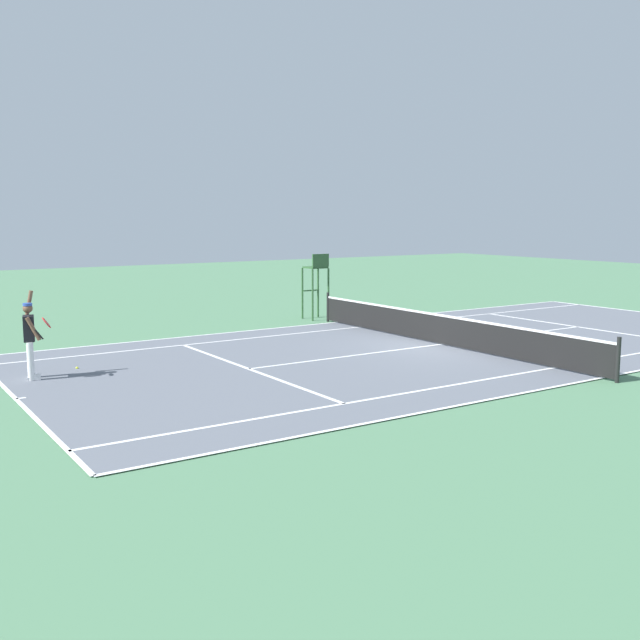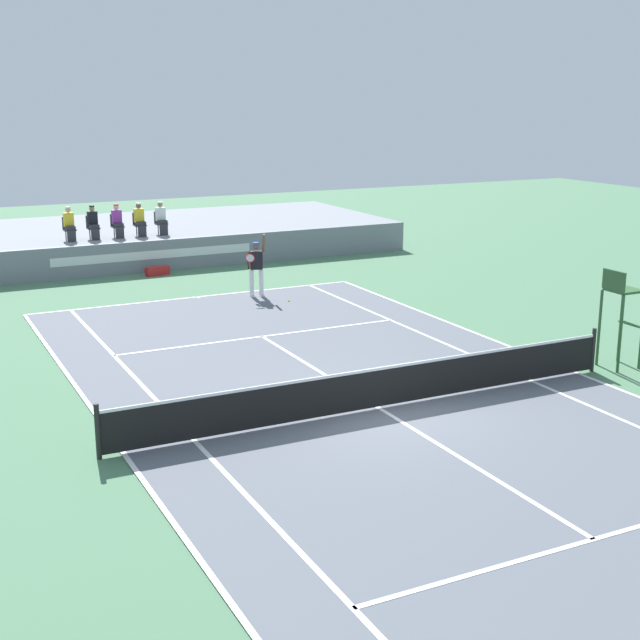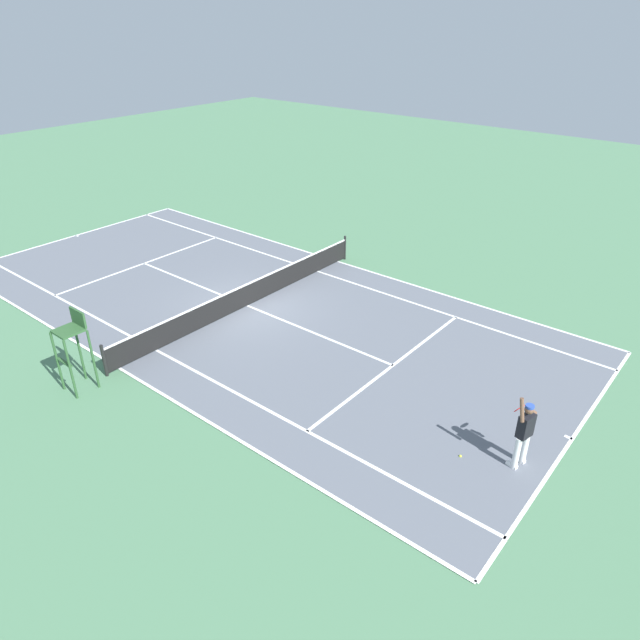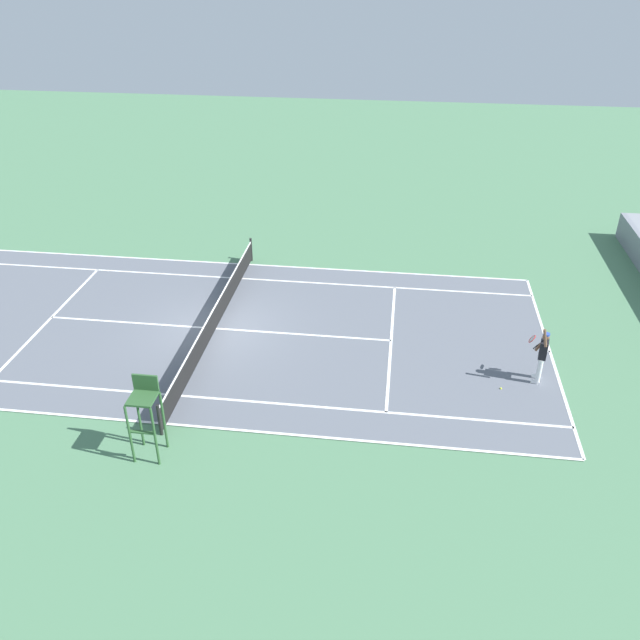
# 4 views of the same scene
# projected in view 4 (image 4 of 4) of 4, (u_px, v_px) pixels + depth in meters

# --- Properties ---
(ground_plane) EXTENTS (80.00, 80.00, 0.00)m
(ground_plane) POSITION_uv_depth(u_px,v_px,m) (216.00, 329.00, 23.94)
(ground_plane) COLOR #4C7A56
(court) EXTENTS (11.08, 23.88, 0.03)m
(court) POSITION_uv_depth(u_px,v_px,m) (216.00, 329.00, 23.93)
(court) COLOR slate
(court) RESTS_ON ground
(net) EXTENTS (11.98, 0.10, 1.07)m
(net) POSITION_uv_depth(u_px,v_px,m) (215.00, 317.00, 23.67)
(net) COLOR black
(net) RESTS_ON ground
(tennis_player) EXTENTS (0.83, 0.61, 2.08)m
(tennis_player) POSITION_uv_depth(u_px,v_px,m) (542.00, 355.00, 20.64)
(tennis_player) COLOR white
(tennis_player) RESTS_ON ground
(tennis_ball) EXTENTS (0.07, 0.07, 0.07)m
(tennis_ball) POSITION_uv_depth(u_px,v_px,m) (501.00, 388.00, 20.72)
(tennis_ball) COLOR #D1E533
(tennis_ball) RESTS_ON ground
(umpire_chair) EXTENTS (0.77, 0.77, 2.44)m
(umpire_chair) POSITION_uv_depth(u_px,v_px,m) (145.00, 408.00, 17.41)
(umpire_chair) COLOR #2D562D
(umpire_chair) RESTS_ON ground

